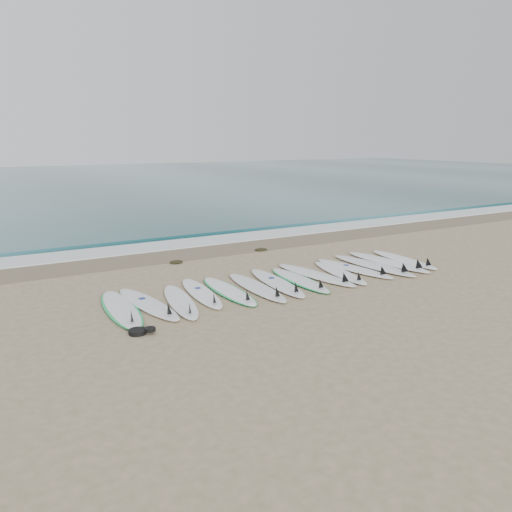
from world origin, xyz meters
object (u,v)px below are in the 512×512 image
surfboard_0 (121,309)px  surfboard_7 (300,280)px  leash_coil (140,331)px  surfboard_13 (405,260)px

surfboard_0 → surfboard_7: surfboard_0 is taller
surfboard_0 → leash_coil: size_ratio=5.87×
surfboard_13 → leash_coil: bearing=-165.5°
surfboard_0 → surfboard_13: 8.13m
surfboard_0 → surfboard_7: bearing=2.5°
surfboard_7 → surfboard_13: bearing=5.9°
surfboard_0 → surfboard_7: size_ratio=1.08×
surfboard_13 → leash_coil: (-8.16, -1.52, -0.01)m
surfboard_13 → surfboard_7: bearing=-172.8°
surfboard_0 → leash_coil: surfboard_0 is taller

